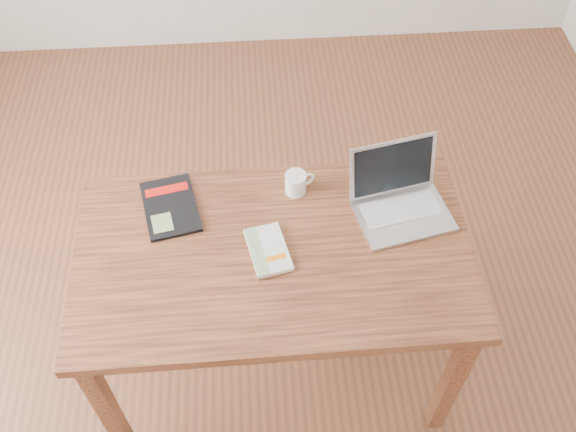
{
  "coord_description": "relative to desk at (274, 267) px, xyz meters",
  "views": [
    {
      "loc": [
        0.04,
        -1.3,
        2.4
      ],
      "look_at": [
        0.13,
        -0.07,
        0.85
      ],
      "focal_mm": 40.0,
      "sensor_mm": 36.0,
      "label": 1
    }
  ],
  "objects": [
    {
      "name": "laptop",
      "position": [
        0.42,
        0.15,
        0.13
      ],
      "size": [
        0.35,
        0.32,
        0.21
      ],
      "rotation": [
        0.0,
        0.0,
        0.21
      ],
      "color": "silver",
      "rests_on": "desk"
    },
    {
      "name": "coffee_mug",
      "position": [
        0.09,
        0.25,
        0.13
      ],
      "size": [
        0.1,
        0.07,
        0.08
      ],
      "rotation": [
        0.0,
        0.0,
        0.37
      ],
      "color": "white",
      "rests_on": "desk"
    },
    {
      "name": "desk",
      "position": [
        0.0,
        0.0,
        0.0
      ],
      "size": [
        1.27,
        0.73,
        0.75
      ],
      "rotation": [
        0.0,
        0.0,
        0.01
      ],
      "color": "#542C19",
      "rests_on": "ground"
    },
    {
      "name": "white_guidebook",
      "position": [
        -0.02,
        0.0,
        0.1
      ],
      "size": [
        0.15,
        0.21,
        0.02
      ],
      "rotation": [
        0.0,
        0.0,
        0.21
      ],
      "color": "silver",
      "rests_on": "desk"
    },
    {
      "name": "black_guidebook",
      "position": [
        -0.33,
        0.2,
        0.1
      ],
      "size": [
        0.22,
        0.28,
        0.01
      ],
      "rotation": [
        0.0,
        0.0,
        0.21
      ],
      "color": "black",
      "rests_on": "desk"
    },
    {
      "name": "room",
      "position": [
        -0.15,
        0.13,
        0.69
      ],
      "size": [
        4.04,
        4.04,
        2.7
      ],
      "color": "#58311E",
      "rests_on": "ground"
    }
  ]
}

